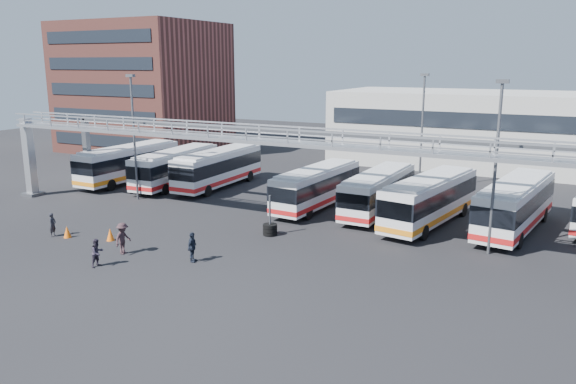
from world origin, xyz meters
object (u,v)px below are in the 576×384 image
at_px(bus_1, 176,166).
at_px(bus_5, 379,190).
at_px(pedestrian_d, 192,247).
at_px(pedestrian_b, 97,253).
at_px(bus_0, 129,162).
at_px(light_pole_left, 134,131).
at_px(light_pole_mid, 496,159).
at_px(light_pole_back, 422,126).
at_px(pedestrian_a, 53,225).
at_px(cone_right, 110,235).
at_px(bus_6, 430,198).
at_px(pedestrian_c, 123,238).
at_px(bus_7, 516,203).
at_px(cone_left, 67,232).
at_px(tire_stack, 270,228).
at_px(bus_2, 218,167).
at_px(bus_4, 317,186).

bearing_deg(bus_1, bus_5, -6.66).
bearing_deg(pedestrian_d, pedestrian_b, 111.73).
height_order(bus_1, pedestrian_b, bus_1).
xyz_separation_m(bus_0, pedestrian_d, (18.57, -15.17, -1.04)).
bearing_deg(light_pole_left, light_pole_mid, -2.05).
relative_size(light_pole_back, pedestrian_a, 6.45).
bearing_deg(cone_right, bus_6, 36.90).
xyz_separation_m(pedestrian_b, pedestrian_d, (4.27, 3.00, 0.07)).
bearing_deg(light_pole_mid, pedestrian_c, -152.85).
xyz_separation_m(bus_7, pedestrian_c, (-20.18, -15.54, -0.97)).
bearing_deg(cone_left, cone_right, 15.15).
distance_m(bus_0, tire_stack, 21.90).
bearing_deg(bus_2, light_pole_back, 22.18).
bearing_deg(light_pole_back, bus_1, -157.74).
relative_size(pedestrian_c, pedestrian_d, 1.09).
bearing_deg(light_pole_back, bus_5, -94.88).
bearing_deg(light_pole_mid, pedestrian_b, -147.52).
relative_size(pedestrian_a, pedestrian_d, 0.90).
bearing_deg(pedestrian_d, bus_6, -49.95).
distance_m(light_pole_back, bus_1, 22.39).
bearing_deg(cone_left, bus_4, 51.85).
distance_m(bus_5, cone_right, 19.39).
height_order(pedestrian_c, tire_stack, tire_stack).
relative_size(bus_4, pedestrian_d, 6.10).
relative_size(light_pole_back, bus_6, 0.89).
bearing_deg(tire_stack, light_pole_back, 73.12).
relative_size(bus_6, tire_stack, 4.26).
bearing_deg(light_pole_mid, bus_1, 166.83).
relative_size(light_pole_mid, cone_right, 12.80).
bearing_deg(pedestrian_b, bus_6, -36.33).
xyz_separation_m(light_pole_mid, bus_7, (0.83, 5.62, -3.80)).
xyz_separation_m(bus_0, pedestrian_b, (14.30, -18.17, -1.12)).
bearing_deg(cone_left, pedestrian_a, -167.65).
distance_m(bus_4, pedestrian_d, 14.48).
distance_m(bus_6, tire_stack, 11.47).
height_order(pedestrian_a, tire_stack, tire_stack).
bearing_deg(bus_1, bus_4, -9.78).
xyz_separation_m(pedestrian_b, cone_right, (-2.79, 3.80, -0.40)).
relative_size(pedestrian_b, tire_stack, 0.59).
height_order(light_pole_left, bus_5, light_pole_left).
distance_m(bus_5, tire_stack, 9.78).
bearing_deg(bus_6, cone_left, -136.14).
bearing_deg(bus_5, bus_1, 178.78).
bearing_deg(light_pole_left, bus_6, 8.75).
xyz_separation_m(bus_1, cone_left, (3.53, -15.82, -1.46)).
height_order(light_pole_left, bus_4, light_pole_left).
bearing_deg(tire_stack, cone_left, -150.63).
xyz_separation_m(light_pole_back, pedestrian_b, (-11.12, -27.17, -4.93)).
bearing_deg(pedestrian_d, bus_5, -35.40).
bearing_deg(pedestrian_a, pedestrian_d, -106.13).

